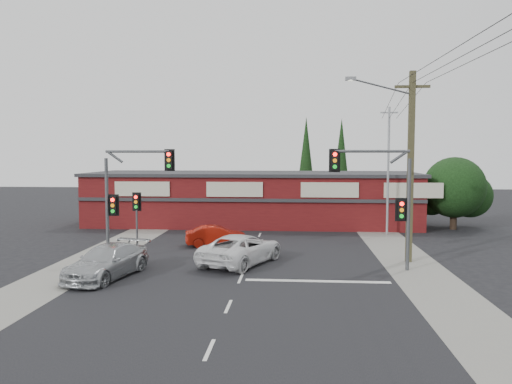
# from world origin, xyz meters

# --- Properties ---
(ground) EXTENTS (120.00, 120.00, 0.00)m
(ground) POSITION_xyz_m (0.00, 0.00, 0.00)
(ground) COLOR black
(ground) RESTS_ON ground
(road_strip) EXTENTS (14.00, 70.00, 0.01)m
(road_strip) POSITION_xyz_m (0.00, 5.00, 0.01)
(road_strip) COLOR black
(road_strip) RESTS_ON ground
(verge_left) EXTENTS (3.00, 70.00, 0.02)m
(verge_left) POSITION_xyz_m (-8.50, 5.00, 0.01)
(verge_left) COLOR gray
(verge_left) RESTS_ON ground
(verge_right) EXTENTS (3.00, 70.00, 0.02)m
(verge_right) POSITION_xyz_m (8.50, 5.00, 0.01)
(verge_right) COLOR gray
(verge_right) RESTS_ON ground
(stop_line) EXTENTS (6.50, 0.35, 0.01)m
(stop_line) POSITION_xyz_m (3.50, -1.50, 0.01)
(stop_line) COLOR silver
(stop_line) RESTS_ON ground
(white_suv) EXTENTS (4.57, 6.15, 1.55)m
(white_suv) POSITION_xyz_m (-0.31, 1.89, 0.78)
(white_suv) COLOR white
(white_suv) RESTS_ON ground
(silver_suv) EXTENTS (3.14, 5.46, 1.49)m
(silver_suv) POSITION_xyz_m (-6.20, -1.53, 0.74)
(silver_suv) COLOR #AEB2B4
(silver_suv) RESTS_ON ground
(red_sedan) EXTENTS (4.04, 2.23, 1.26)m
(red_sedan) POSITION_xyz_m (-2.40, 6.79, 0.63)
(red_sedan) COLOR #9A1509
(red_sedan) RESTS_ON ground
(lane_dashes) EXTENTS (0.12, 43.25, 0.01)m
(lane_dashes) POSITION_xyz_m (0.00, 2.82, 0.01)
(lane_dashes) COLOR silver
(lane_dashes) RESTS_ON ground
(shop_building) EXTENTS (27.30, 8.40, 4.22)m
(shop_building) POSITION_xyz_m (-0.99, 16.99, 2.13)
(shop_building) COLOR #4F0F11
(shop_building) RESTS_ON ground
(tree_cluster) EXTENTS (5.90, 5.10, 5.50)m
(tree_cluster) POSITION_xyz_m (14.69, 15.44, 2.90)
(tree_cluster) COLOR #2D2116
(tree_cluster) RESTS_ON ground
(conifer_near) EXTENTS (1.80, 1.80, 9.25)m
(conifer_near) POSITION_xyz_m (3.50, 24.00, 5.48)
(conifer_near) COLOR #2D2116
(conifer_near) RESTS_ON ground
(conifer_far) EXTENTS (1.80, 1.80, 9.25)m
(conifer_far) POSITION_xyz_m (7.00, 26.00, 5.48)
(conifer_far) COLOR #2D2116
(conifer_far) RESTS_ON ground
(traffic_mast_left) EXTENTS (3.77, 0.27, 5.97)m
(traffic_mast_left) POSITION_xyz_m (-6.43, 2.00, 3.93)
(traffic_mast_left) COLOR #47494C
(traffic_mast_left) RESTS_ON ground
(traffic_mast_right) EXTENTS (3.96, 0.27, 5.97)m
(traffic_mast_right) POSITION_xyz_m (6.86, 1.00, 3.95)
(traffic_mast_right) COLOR #47494C
(traffic_mast_right) RESTS_ON ground
(pedestal_signal) EXTENTS (0.55, 0.27, 3.38)m
(pedestal_signal) POSITION_xyz_m (-7.20, 6.01, 2.41)
(pedestal_signal) COLOR #47494C
(pedestal_signal) RESTS_ON ground
(utility_pole) EXTENTS (4.38, 0.59, 10.00)m
(utility_pole) POSITION_xyz_m (8.36, 2.99, 5.40)
(utility_pole) COLOR #494429
(utility_pole) RESTS_ON ground
(steel_pole) EXTENTS (1.20, 0.16, 9.00)m
(steel_pole) POSITION_xyz_m (9.00, 12.00, 4.70)
(steel_pole) COLOR gray
(steel_pole) RESTS_ON ground
(power_lines) EXTENTS (2.01, 29.00, 1.22)m
(power_lines) POSITION_xyz_m (8.47, -2.47, 9.04)
(power_lines) COLOR black
(power_lines) RESTS_ON ground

